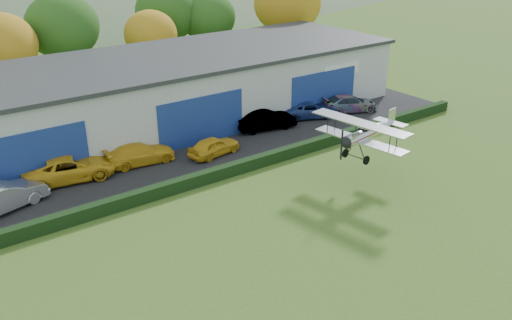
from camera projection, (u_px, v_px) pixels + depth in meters
apron at (186, 154)px, 38.04m from camera, size 48.00×9.00×0.05m
hedge at (222, 172)px, 34.35m from camera, size 46.00×0.60×0.80m
hangar at (163, 90)px, 43.20m from camera, size 40.60×12.60×5.30m
tree_belt at (55, 34)px, 49.07m from camera, size 75.70×13.22×10.12m
car_1 at (2, 197)px, 30.29m from camera, size 5.25×3.13×1.64m
car_2 at (69, 168)px, 33.90m from camera, size 6.05×3.50×1.59m
car_3 at (140, 154)px, 36.22m from camera, size 4.92×2.38×1.38m
car_4 at (214, 146)px, 37.53m from camera, size 4.07×2.13×1.32m
car_5 at (266, 120)px, 42.12m from camera, size 5.06×2.60×1.59m
car_6 at (310, 110)px, 44.78m from camera, size 5.29×3.96×1.34m
car_7 at (349, 103)px, 46.15m from camera, size 5.32×3.62×1.43m
biplane at (367, 132)px, 32.92m from camera, size 5.77×6.61×2.46m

